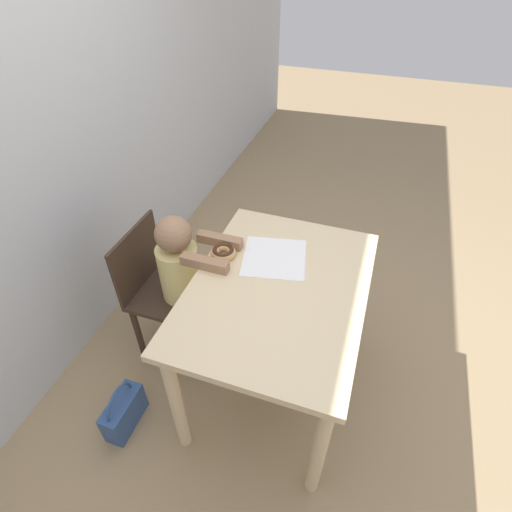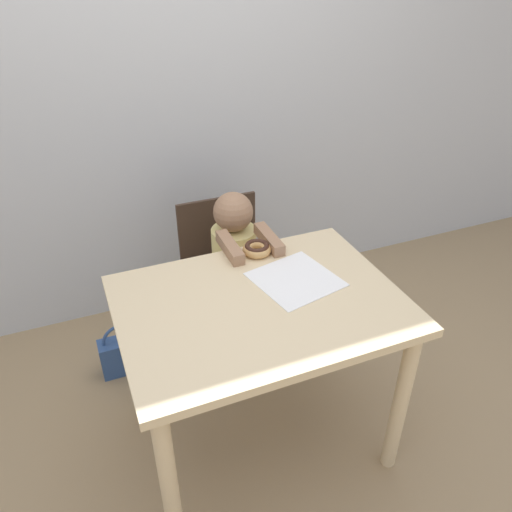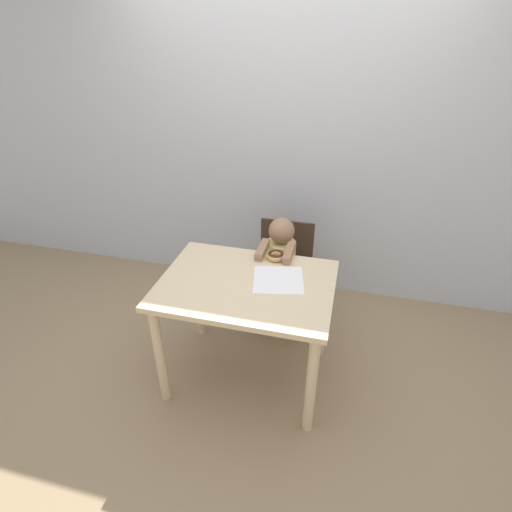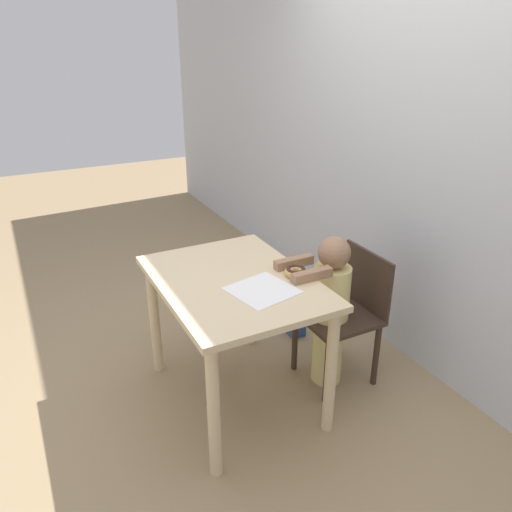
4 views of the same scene
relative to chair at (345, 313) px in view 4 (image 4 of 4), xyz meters
name	(u,v)px [view 4 (image 4 of 4)]	position (x,y,z in m)	size (l,w,h in m)	color
ground_plane	(236,396)	(-0.10, -0.67, -0.43)	(12.00, 12.00, 0.00)	#997F5B
wall_back	(418,162)	(-0.10, 0.52, 0.82)	(8.00, 0.05, 2.50)	silver
dining_table	(234,300)	(-0.10, -0.67, 0.21)	(1.03, 0.76, 0.76)	beige
chair	(345,313)	(0.00, 0.00, 0.00)	(0.41, 0.42, 0.80)	#38281E
child_figure	(329,308)	(0.00, -0.12, 0.06)	(0.23, 0.42, 0.93)	#E0D17F
donut	(296,271)	(0.01, -0.36, 0.36)	(0.12, 0.12, 0.05)	tan
napkin	(262,290)	(0.08, -0.60, 0.34)	(0.35, 0.35, 0.00)	white
handbag	(291,316)	(-0.57, -0.02, -0.32)	(0.25, 0.10, 0.30)	#2D4C84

